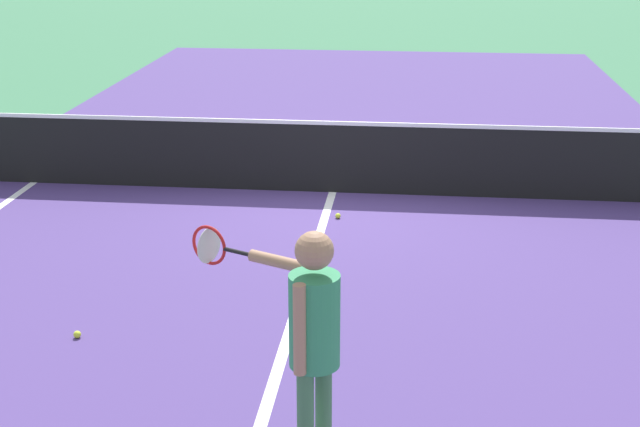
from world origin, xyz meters
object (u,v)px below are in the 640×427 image
at_px(player_near, 311,330).
at_px(tennis_ball_near_net, 338,216).
at_px(net, 333,156).
at_px(tennis_ball_mid_court, 77,334).

xyz_separation_m(player_near, tennis_ball_near_net, (-0.28, 5.21, -1.07)).
height_order(player_near, tennis_ball_near_net, player_near).
height_order(net, tennis_ball_mid_court, net).
relative_size(net, tennis_ball_near_net, 168.83).
height_order(net, player_near, player_near).
distance_m(player_near, tennis_ball_mid_court, 3.10).
xyz_separation_m(player_near, tennis_ball_mid_court, (-2.28, 1.81, -1.07)).
height_order(player_near, tennis_ball_mid_court, player_near).
bearing_deg(tennis_ball_near_net, tennis_ball_mid_court, -120.45).
bearing_deg(player_near, tennis_ball_near_net, 93.10).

